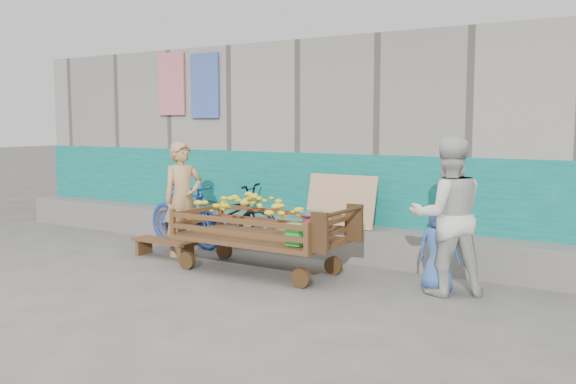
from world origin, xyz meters
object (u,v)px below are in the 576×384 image
Objects in this scene: banana_cart at (256,221)px; bicycle_dark at (221,216)px; bicycle_blue at (185,214)px; vendor_man at (183,199)px; bench at (164,244)px; woman at (447,216)px; child at (439,248)px.

bicycle_dark is (-1.32, 0.94, -0.16)m from banana_cart.
banana_cart is 2.01m from bicycle_blue.
vendor_man is (-1.41, 0.24, 0.15)m from banana_cart.
bicycle_blue is at bearing 111.58° from bench.
banana_cart is at bearing -0.09° from bench.
banana_cart is at bearing -104.10° from bicycle_blue.
bicycle_blue is (-1.85, 0.76, -0.16)m from banana_cart.
bicycle_blue is (-4.15, 0.49, -0.37)m from woman.
woman is (2.30, 0.28, 0.21)m from banana_cart.
bicycle_dark is (-3.52, 0.62, -0.00)m from child.
vendor_man is at bearing -35.47° from woman.
vendor_man is 3.63m from child.
child is 4.07m from bicycle_blue.
bicycle_dark is at bearing -46.40° from woman.
vendor_man reaches higher than banana_cart.
bench is 0.62× the size of vendor_man.
bicycle_blue reaches higher than bench.
vendor_man is at bearing -131.76° from bicycle_blue.
bench is at bearing 152.99° from bicycle_dark.
banana_cart is at bearing -78.00° from vendor_man.
vendor_man reaches higher than child.
bicycle_dark is at bearing -63.28° from bicycle_blue.
bicycle_dark is 1.15× the size of bicycle_blue.
woman is at bearing 4.08° from bench.
bench is at bearing 171.70° from vendor_man.
child reaches higher than bicycle_blue.
vendor_man is 0.86× the size of bicycle_dark.
woman is at bearing -113.77° from bicycle_dark.
vendor_man is 0.75m from bicycle_blue.
child reaches higher than banana_cart.
banana_cart is 2.26× the size of bench.
woman is 3.70m from bicycle_dark.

